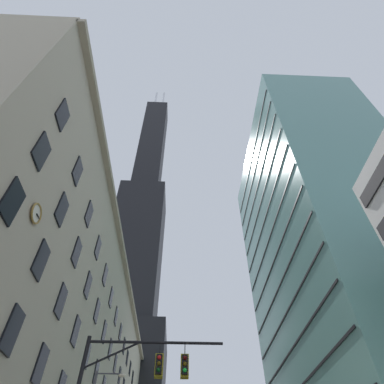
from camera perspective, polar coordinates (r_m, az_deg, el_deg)
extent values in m
cube|color=#B2A88E|center=(47.45, -22.80, -27.66)|extent=(12.10, 71.51, 28.77)
cube|color=#9E937A|center=(51.52, -11.55, -14.43)|extent=(0.70, 71.51, 0.60)
cube|color=black|center=(19.76, -29.48, -20.66)|extent=(0.14, 1.40, 2.20)
cube|color=black|center=(24.08, -25.49, -26.14)|extent=(0.14, 1.40, 2.20)
cube|color=black|center=(18.07, -29.49, -1.44)|extent=(0.14, 1.40, 2.20)
cube|color=black|center=(21.59, -25.41, -10.93)|extent=(0.14, 1.40, 2.20)
cube|color=black|center=(25.61, -22.39, -17.57)|extent=(0.14, 1.40, 2.20)
cube|color=black|center=(29.92, -20.09, -22.34)|extent=(0.14, 1.40, 2.20)
cube|color=black|center=(34.43, -18.27, -25.85)|extent=(0.14, 1.40, 2.20)
cube|color=black|center=(39.05, -16.80, -28.53)|extent=(0.14, 1.40, 2.20)
cube|color=black|center=(20.93, -25.33, 6.65)|extent=(0.14, 1.40, 2.20)
cube|color=black|center=(24.03, -22.27, -2.90)|extent=(0.14, 1.40, 2.20)
cube|color=black|center=(27.70, -19.94, -10.10)|extent=(0.14, 1.40, 2.20)
cube|color=black|center=(31.73, -18.12, -15.53)|extent=(0.14, 1.40, 2.20)
cube|color=black|center=(36.01, -16.64, -19.70)|extent=(0.14, 1.40, 2.20)
cube|color=black|center=(40.45, -15.44, -22.95)|extent=(0.14, 1.40, 2.20)
cube|color=black|center=(45.01, -14.43, -25.55)|extent=(0.14, 1.40, 2.20)
cube|color=black|center=(49.65, -13.57, -27.66)|extent=(0.14, 1.40, 2.20)
cube|color=black|center=(54.36, -12.84, -29.41)|extent=(0.14, 1.40, 2.20)
cube|color=black|center=(24.18, -22.15, 12.66)|extent=(0.14, 1.40, 2.20)
cube|color=black|center=(26.91, -19.80, 3.54)|extent=(0.14, 1.40, 2.20)
cube|color=black|center=(30.23, -17.96, -3.75)|extent=(0.14, 1.40, 2.20)
cube|color=black|center=(33.96, -16.49, -9.52)|extent=(0.14, 1.40, 2.20)
cube|color=black|center=(37.99, -15.28, -14.10)|extent=(0.14, 1.40, 2.20)
cube|color=black|center=(42.22, -14.28, -17.79)|extent=(0.14, 1.40, 2.20)
cube|color=black|center=(46.61, -13.43, -20.78)|extent=(0.14, 1.40, 2.20)
cube|color=black|center=(51.10, -12.70, -23.25)|extent=(0.14, 1.40, 2.20)
cube|color=black|center=(55.69, -12.07, -25.32)|extent=(0.14, 1.40, 2.20)
cube|color=black|center=(60.34, -11.52, -27.06)|extent=(0.14, 1.40, 2.20)
cube|color=black|center=(65.04, -11.03, -28.56)|extent=(0.14, 1.40, 2.20)
cube|color=black|center=(69.79, -10.60, -29.85)|extent=(0.14, 1.40, 2.20)
torus|color=olive|center=(20.34, -26.05, -3.47)|extent=(0.11, 1.26, 1.26)
cylinder|color=silver|center=(20.36, -26.15, -3.47)|extent=(0.05, 1.09, 1.09)
cube|color=black|center=(20.41, -25.89, -3.80)|extent=(0.03, 0.33, 0.13)
cube|color=black|center=(20.48, -25.82, -3.95)|extent=(0.03, 0.48, 0.09)
cube|color=black|center=(111.61, -10.09, -10.75)|extent=(17.03, 17.03, 55.27)
cube|color=black|center=(155.98, -7.14, 8.02)|extent=(10.95, 10.95, 69.09)
cylinder|color=silver|center=(194.79, -6.55, 15.76)|extent=(1.20, 1.20, 21.66)
cylinder|color=silver|center=(194.44, -5.22, 15.75)|extent=(1.20, 1.20, 21.66)
cube|color=slate|center=(52.13, 22.90, -11.10)|extent=(15.97, 31.18, 57.42)
cube|color=black|center=(43.59, 17.52, -25.11)|extent=(0.12, 30.18, 0.24)
cube|color=black|center=(45.10, 16.33, -20.45)|extent=(0.12, 30.18, 0.24)
cube|color=black|center=(46.91, 15.29, -16.11)|extent=(0.12, 30.18, 0.24)
cube|color=black|center=(48.97, 14.37, -12.12)|extent=(0.12, 30.18, 0.24)
cube|color=black|center=(51.27, 13.55, -8.46)|extent=(0.12, 30.18, 0.24)
cube|color=black|center=(53.76, 12.82, -5.12)|extent=(0.12, 30.18, 0.24)
cube|color=black|center=(56.43, 12.17, -2.09)|extent=(0.12, 30.18, 0.24)
cube|color=black|center=(59.25, 11.57, 0.66)|extent=(0.12, 30.18, 0.24)
cube|color=black|center=(62.19, 11.03, 3.15)|extent=(0.12, 30.18, 0.24)
cube|color=black|center=(65.25, 10.54, 5.42)|extent=(0.12, 30.18, 0.24)
cylinder|color=black|center=(18.12, -6.45, -25.18)|extent=(6.86, 0.14, 0.14)
cylinder|color=black|center=(18.16, -13.85, -26.35)|extent=(2.82, 0.10, 1.43)
cylinder|color=black|center=(18.00, -5.73, -26.11)|extent=(0.04, 0.04, 0.60)
cube|color=black|center=(17.75, -5.93, -28.37)|extent=(0.30, 0.30, 0.90)
cube|color=olive|center=(17.91, -5.91, -28.54)|extent=(0.40, 0.40, 1.04)
sphere|color=red|center=(17.69, -5.87, -27.35)|extent=(0.20, 0.20, 0.20)
sphere|color=#4B3A08|center=(17.60, -5.95, -28.21)|extent=(0.20, 0.20, 0.20)
sphere|color=#083D10|center=(17.51, -6.03, -29.07)|extent=(0.20, 0.20, 0.20)
cylinder|color=black|center=(17.98, -1.27, -26.27)|extent=(0.04, 0.04, 0.60)
cube|color=black|center=(17.73, -1.31, -28.55)|extent=(0.30, 0.30, 0.90)
cube|color=olive|center=(17.89, -1.33, -28.72)|extent=(0.40, 0.40, 1.04)
sphere|color=#450808|center=(17.67, -1.28, -27.52)|extent=(0.20, 0.20, 0.20)
sphere|color=#4B3A08|center=(17.58, -1.30, -28.38)|extent=(0.20, 0.20, 0.20)
sphere|color=green|center=(17.49, -1.32, -29.25)|extent=(0.20, 0.20, 0.20)
cylinder|color=#47474C|center=(26.49, -14.51, -28.93)|extent=(1.82, 0.10, 0.10)
ellipsoid|color=#EFE5C6|center=(26.31, -12.34, -29.39)|extent=(0.56, 0.32, 0.24)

